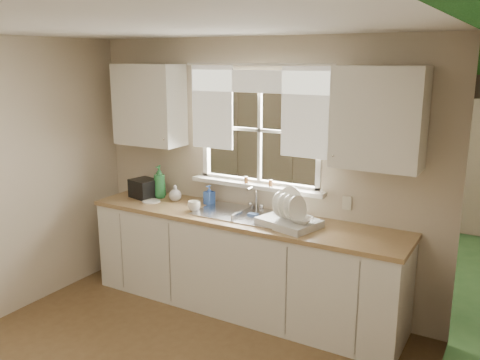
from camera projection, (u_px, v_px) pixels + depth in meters
The scene contains 19 objects.
room_walls at pixel (99, 239), 3.07m from camera, with size 3.62×4.02×2.50m.
ceiling at pixel (92, 22), 2.83m from camera, with size 3.60×4.00×0.02m, color silver.
window at pixel (259, 148), 4.75m from camera, with size 1.38×0.16×1.06m.
curtains at pixel (256, 100), 4.60m from camera, with size 1.50×0.03×0.81m.
base_cabinets at pixel (242, 264), 4.73m from camera, with size 3.00×0.62×0.87m, color silver.
countertop at pixel (242, 218), 4.62m from camera, with size 3.04×0.65×0.04m, color #9F7D4F.
upper_cabinet_left at pixel (149, 105), 5.08m from camera, with size 0.70×0.33×0.80m, color silver.
upper_cabinet_right at pixel (379, 118), 3.96m from camera, with size 0.70×0.33×0.80m, color silver.
wall_outlet at pixel (347, 203), 4.41m from camera, with size 0.08×0.01×0.12m, color beige.
sill_jars at pixel (258, 181), 4.76m from camera, with size 0.30×0.04×0.06m.
sink at pixel (243, 222), 4.66m from camera, with size 0.88×0.52×0.40m.
dish_rack at pixel (289, 218), 4.32m from camera, with size 0.56×0.48×0.31m.
bowl at pixel (301, 220), 4.21m from camera, with size 0.19×0.19×0.05m, color silver.
soap_bottle_a at pixel (159, 182), 5.18m from camera, with size 0.13×0.13×0.33m, color #297E3F.
soap_bottle_b at pixel (209, 195), 4.96m from camera, with size 0.09×0.09×0.19m, color blue.
soap_bottle_c at pixel (175, 193), 5.08m from camera, with size 0.13×0.13×0.16m, color beige.
saucer at pixel (151, 201), 5.05m from camera, with size 0.18×0.18×0.01m, color white.
cup at pixel (194, 206), 4.75m from camera, with size 0.12×0.12×0.09m, color white.
black_appliance at pixel (144, 188), 5.21m from camera, with size 0.26×0.22×0.19m, color black.
Camera 1 is at (2.19, -2.15, 2.31)m, focal length 38.00 mm.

